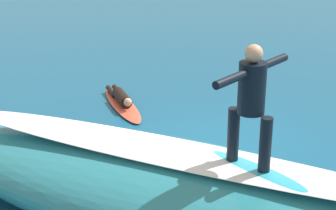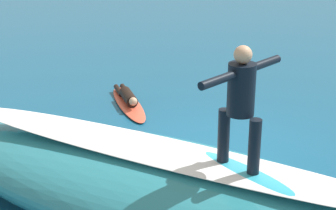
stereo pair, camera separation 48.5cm
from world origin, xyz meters
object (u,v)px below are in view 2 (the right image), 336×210
surfer_riding (241,99)px  surfboard_paddling (129,104)px  surfboard_riding (237,169)px  surfer_paddling (127,96)px

surfer_riding → surfboard_paddling: bearing=-27.7°
surfboard_riding → surfer_riding: (-0.00, 0.00, 1.01)m
surfboard_riding → surfer_paddling: 6.12m
surfboard_paddling → surfer_paddling: surfer_paddling is taller
surfboard_riding → surfer_riding: size_ratio=1.34×
surfboard_paddling → surfer_riding: bearing=1.3°
surfboard_riding → surfer_paddling: (2.71, -5.39, -1.03)m
surfer_riding → surfer_paddling: (2.71, -5.39, -2.05)m
surfboard_paddling → surfer_paddling: 0.20m
surfer_paddling → surfer_riding: bearing=1.3°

